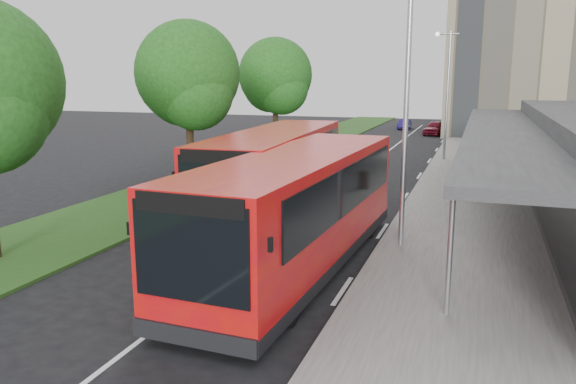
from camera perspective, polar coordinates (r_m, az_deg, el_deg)
name	(u,v)px	position (r m, az deg, el deg)	size (l,w,h in m)	color
ground	(253,255)	(17.30, -3.60, -6.37)	(120.00, 120.00, 0.00)	black
pavement	(472,166)	(35.57, 18.22, 2.51)	(5.00, 80.00, 0.15)	slate
grass_verge	(271,157)	(38.00, -1.79, 3.60)	(5.00, 80.00, 0.10)	#1E3F14
lane_centre_line	(357,175)	(31.30, 6.99, 1.71)	(0.12, 70.00, 0.01)	silver
kerb_dashes	(425,167)	(34.72, 13.72, 2.44)	(0.12, 56.00, 0.01)	silver
tree_mid	(188,81)	(27.68, -10.10, 11.09)	(4.98, 4.98, 8.01)	black
tree_far	(275,80)	(38.62, -1.29, 11.32)	(4.96, 4.96, 7.97)	black
lamp_post_near	(404,98)	(17.33, 11.68, 9.34)	(1.44, 0.28, 8.00)	#989BA1
lamp_post_far	(446,87)	(37.25, 15.79, 10.22)	(1.44, 0.28, 8.00)	#989BA1
bus_main	(298,210)	(15.71, 1.04, -1.87)	(3.44, 11.63, 3.26)	red
bus_second	(276,172)	(21.88, -1.26, 2.01)	(3.62, 11.78, 3.30)	red
litter_bin	(466,187)	(26.06, 17.63, 0.51)	(0.46, 0.46, 0.83)	#372116
bollard	(462,159)	(34.38, 17.25, 3.23)	(0.16, 0.16, 0.98)	#F1AD0C
car_near	(436,128)	(54.73, 14.79, 6.33)	(1.60, 3.97, 1.35)	#5E0D1C
car_far	(404,124)	(60.25, 11.75, 6.76)	(1.09, 3.12, 1.03)	navy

